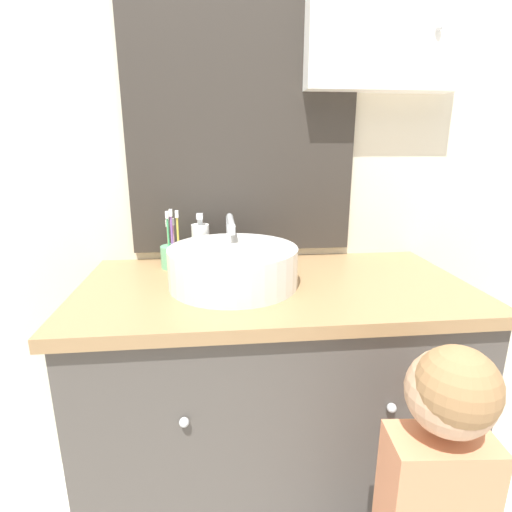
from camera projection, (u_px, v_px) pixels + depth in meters
wall_back at (269, 133)px, 1.38m from camera, size 3.20×0.18×2.50m
vanity_counter at (273, 405)px, 1.30m from camera, size 1.15×0.60×0.85m
sink_basin at (233, 265)px, 1.16m from camera, size 0.37×0.42×0.18m
toothbrush_holder at (173, 254)px, 1.32m from camera, size 0.08×0.08×0.20m
soap_dispenser at (201, 244)px, 1.35m from camera, size 0.06×0.06×0.18m
child_figure at (433, 505)px, 0.81m from camera, size 0.23×0.44×0.91m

